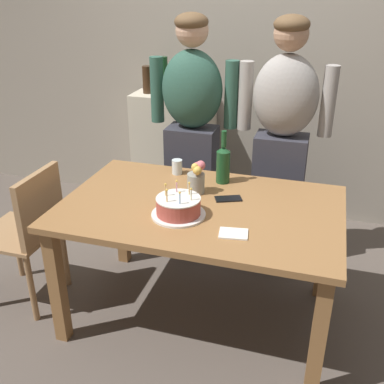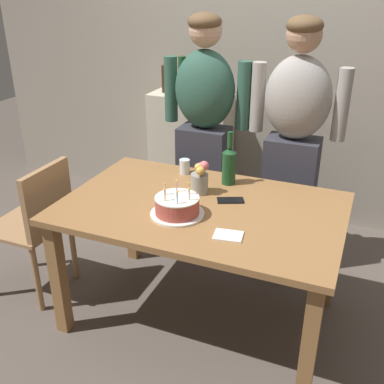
{
  "view_description": "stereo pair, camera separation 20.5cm",
  "coord_description": "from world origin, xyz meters",
  "px_view_note": "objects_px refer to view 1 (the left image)",
  "views": [
    {
      "loc": [
        0.59,
        -2.1,
        1.84
      ],
      "look_at": [
        -0.03,
        -0.06,
        0.84
      ],
      "focal_mm": 42.49,
      "sensor_mm": 36.0,
      "label": 1
    },
    {
      "loc": [
        0.78,
        -2.03,
        1.84
      ],
      "look_at": [
        -0.03,
        -0.06,
        0.84
      ],
      "focal_mm": 42.49,
      "sensor_mm": 36.0,
      "label": 2
    }
  ],
  "objects_px": {
    "wine_bottle": "(223,163)",
    "flower_vase": "(197,178)",
    "napkin_stack": "(233,234)",
    "birthday_cake": "(178,207)",
    "person_woman_cardigan": "(282,142)",
    "person_man_bearded": "(192,134)",
    "water_glass_near": "(177,167)",
    "dining_chair": "(29,227)",
    "cell_phone": "(228,199)"
  },
  "relations": [
    {
      "from": "napkin_stack",
      "to": "flower_vase",
      "type": "height_order",
      "value": "flower_vase"
    },
    {
      "from": "napkin_stack",
      "to": "birthday_cake",
      "type": "bearing_deg",
      "value": 161.5
    },
    {
      "from": "water_glass_near",
      "to": "dining_chair",
      "type": "height_order",
      "value": "dining_chair"
    },
    {
      "from": "person_woman_cardigan",
      "to": "cell_phone",
      "type": "bearing_deg",
      "value": 73.03
    },
    {
      "from": "napkin_stack",
      "to": "person_man_bearded",
      "type": "relative_size",
      "value": 0.08
    },
    {
      "from": "cell_phone",
      "to": "person_man_bearded",
      "type": "distance_m",
      "value": 0.79
    },
    {
      "from": "water_glass_near",
      "to": "person_woman_cardigan",
      "type": "distance_m",
      "value": 0.72
    },
    {
      "from": "flower_vase",
      "to": "wine_bottle",
      "type": "bearing_deg",
      "value": 60.12
    },
    {
      "from": "birthday_cake",
      "to": "napkin_stack",
      "type": "distance_m",
      "value": 0.33
    },
    {
      "from": "wine_bottle",
      "to": "napkin_stack",
      "type": "distance_m",
      "value": 0.63
    },
    {
      "from": "dining_chair",
      "to": "flower_vase",
      "type": "bearing_deg",
      "value": 107.3
    },
    {
      "from": "cell_phone",
      "to": "person_man_bearded",
      "type": "height_order",
      "value": "person_man_bearded"
    },
    {
      "from": "water_glass_near",
      "to": "wine_bottle",
      "type": "distance_m",
      "value": 0.31
    },
    {
      "from": "person_man_bearded",
      "to": "person_woman_cardigan",
      "type": "distance_m",
      "value": 0.61
    },
    {
      "from": "napkin_stack",
      "to": "flower_vase",
      "type": "relative_size",
      "value": 0.7
    },
    {
      "from": "birthday_cake",
      "to": "person_woman_cardigan",
      "type": "height_order",
      "value": "person_woman_cardigan"
    },
    {
      "from": "cell_phone",
      "to": "dining_chair",
      "type": "distance_m",
      "value": 1.19
    },
    {
      "from": "dining_chair",
      "to": "water_glass_near",
      "type": "bearing_deg",
      "value": 125.05
    },
    {
      "from": "wine_bottle",
      "to": "person_woman_cardigan",
      "type": "relative_size",
      "value": 0.19
    },
    {
      "from": "wine_bottle",
      "to": "cell_phone",
      "type": "xyz_separation_m",
      "value": [
        0.09,
        -0.22,
        -0.12
      ]
    },
    {
      "from": "wine_bottle",
      "to": "birthday_cake",
      "type": "bearing_deg",
      "value": -103.79
    },
    {
      "from": "wine_bottle",
      "to": "water_glass_near",
      "type": "bearing_deg",
      "value": 171.87
    },
    {
      "from": "napkin_stack",
      "to": "cell_phone",
      "type": "bearing_deg",
      "value": 106.5
    },
    {
      "from": "water_glass_near",
      "to": "flower_vase",
      "type": "height_order",
      "value": "flower_vase"
    },
    {
      "from": "birthday_cake",
      "to": "wine_bottle",
      "type": "xyz_separation_m",
      "value": [
        0.12,
        0.48,
        0.07
      ]
    },
    {
      "from": "person_man_bearded",
      "to": "dining_chair",
      "type": "relative_size",
      "value": 1.9
    },
    {
      "from": "water_glass_near",
      "to": "flower_vase",
      "type": "bearing_deg",
      "value": -50.05
    },
    {
      "from": "person_woman_cardigan",
      "to": "birthday_cake",
      "type": "bearing_deg",
      "value": 66.25
    },
    {
      "from": "flower_vase",
      "to": "dining_chair",
      "type": "bearing_deg",
      "value": -162.7
    },
    {
      "from": "birthday_cake",
      "to": "person_woman_cardigan",
      "type": "relative_size",
      "value": 0.17
    },
    {
      "from": "flower_vase",
      "to": "person_woman_cardigan",
      "type": "relative_size",
      "value": 0.12
    },
    {
      "from": "wine_bottle",
      "to": "person_man_bearded",
      "type": "distance_m",
      "value": 0.55
    },
    {
      "from": "person_man_bearded",
      "to": "dining_chair",
      "type": "height_order",
      "value": "person_man_bearded"
    },
    {
      "from": "cell_phone",
      "to": "dining_chair",
      "type": "height_order",
      "value": "dining_chair"
    },
    {
      "from": "wine_bottle",
      "to": "flower_vase",
      "type": "xyz_separation_m",
      "value": [
        -0.11,
        -0.19,
        -0.03
      ]
    },
    {
      "from": "person_man_bearded",
      "to": "napkin_stack",
      "type": "bearing_deg",
      "value": 116.77
    },
    {
      "from": "birthday_cake",
      "to": "person_man_bearded",
      "type": "relative_size",
      "value": 0.17
    },
    {
      "from": "napkin_stack",
      "to": "person_woman_cardigan",
      "type": "xyz_separation_m",
      "value": [
        0.1,
        1.03,
        0.13
      ]
    },
    {
      "from": "flower_vase",
      "to": "person_man_bearded",
      "type": "distance_m",
      "value": 0.67
    },
    {
      "from": "napkin_stack",
      "to": "water_glass_near",
      "type": "bearing_deg",
      "value": 128.19
    },
    {
      "from": "birthday_cake",
      "to": "cell_phone",
      "type": "relative_size",
      "value": 1.94
    },
    {
      "from": "birthday_cake",
      "to": "flower_vase",
      "type": "height_order",
      "value": "flower_vase"
    },
    {
      "from": "birthday_cake",
      "to": "cell_phone",
      "type": "bearing_deg",
      "value": 51.8
    },
    {
      "from": "person_man_bearded",
      "to": "dining_chair",
      "type": "xyz_separation_m",
      "value": [
        -0.72,
        -0.92,
        -0.36
      ]
    },
    {
      "from": "water_glass_near",
      "to": "person_man_bearded",
      "type": "bearing_deg",
      "value": 93.41
    },
    {
      "from": "wine_bottle",
      "to": "flower_vase",
      "type": "bearing_deg",
      "value": -119.88
    },
    {
      "from": "person_woman_cardigan",
      "to": "dining_chair",
      "type": "height_order",
      "value": "person_woman_cardigan"
    },
    {
      "from": "wine_bottle",
      "to": "flower_vase",
      "type": "height_order",
      "value": "wine_bottle"
    },
    {
      "from": "birthday_cake",
      "to": "water_glass_near",
      "type": "relative_size",
      "value": 3.08
    },
    {
      "from": "cell_phone",
      "to": "napkin_stack",
      "type": "xyz_separation_m",
      "value": [
        0.11,
        -0.36,
        0.0
      ]
    }
  ]
}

